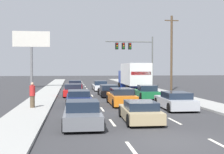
# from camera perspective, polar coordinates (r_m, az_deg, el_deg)

# --- Properties ---
(ground_plane) EXTENTS (140.00, 140.00, 0.00)m
(ground_plane) POSITION_cam_1_polar(r_m,az_deg,el_deg) (36.10, -1.84, -2.77)
(ground_plane) COLOR #333335
(sidewalk_right) EXTENTS (2.42, 80.00, 0.14)m
(sidewalk_right) POSITION_cam_1_polar(r_m,az_deg,el_deg) (32.57, 10.51, -3.17)
(sidewalk_right) COLOR #9E9E99
(sidewalk_right) RESTS_ON ground_plane
(sidewalk_left) EXTENTS (2.42, 80.00, 0.14)m
(sidewalk_left) POSITION_cam_1_polar(r_m,az_deg,el_deg) (31.02, -12.80, -3.43)
(sidewalk_left) COLOR #9E9E99
(sidewalk_left) RESTS_ON ground_plane
(lane_markings) EXTENTS (3.54, 62.00, 0.01)m
(lane_markings) POSITION_cam_1_polar(r_m,az_deg,el_deg) (35.44, -1.72, -2.84)
(lane_markings) COLOR silver
(lane_markings) RESTS_ON ground_plane
(car_maroon) EXTENTS (1.85, 4.10, 1.27)m
(car_maroon) POSITION_cam_1_polar(r_m,az_deg,el_deg) (37.90, -7.24, -1.69)
(car_maroon) COLOR maroon
(car_maroon) RESTS_ON ground_plane
(car_red) EXTENTS (2.01, 4.14, 1.26)m
(car_red) POSITION_cam_1_polar(r_m,az_deg,el_deg) (29.78, -7.56, -2.67)
(car_red) COLOR red
(car_red) RESTS_ON ground_plane
(car_navy) EXTENTS (1.92, 4.61, 1.17)m
(car_navy) POSITION_cam_1_polar(r_m,az_deg,el_deg) (22.56, -6.51, -4.14)
(car_navy) COLOR #141E4C
(car_navy) RESTS_ON ground_plane
(car_gray) EXTENTS (1.93, 4.13, 1.26)m
(car_gray) POSITION_cam_1_polar(r_m,az_deg,el_deg) (14.75, -5.80, -7.25)
(car_gray) COLOR slate
(car_gray) RESTS_ON ground_plane
(car_white) EXTENTS (1.84, 4.62, 1.21)m
(car_white) POSITION_cam_1_polar(r_m,az_deg,el_deg) (37.51, -2.34, -1.76)
(car_white) COLOR white
(car_white) RESTS_ON ground_plane
(car_black) EXTENTS (1.92, 4.66, 1.15)m
(car_black) POSITION_cam_1_polar(r_m,az_deg,el_deg) (29.74, -0.65, -2.70)
(car_black) COLOR black
(car_black) RESTS_ON ground_plane
(car_orange) EXTENTS (1.87, 4.41, 1.30)m
(car_orange) POSITION_cam_1_polar(r_m,az_deg,el_deg) (22.70, 1.83, -3.94)
(car_orange) COLOR orange
(car_orange) RESTS_ON ground_plane
(car_tan) EXTENTS (1.97, 4.06, 1.11)m
(car_tan) POSITION_cam_1_polar(r_m,az_deg,el_deg) (15.85, 5.47, -6.75)
(car_tan) COLOR tan
(car_tan) RESTS_ON ground_plane
(box_truck) EXTENTS (2.73, 8.65, 3.39)m
(box_truck) POSITION_cam_1_polar(r_m,az_deg,el_deg) (35.04, 4.20, 0.30)
(box_truck) COLOR white
(box_truck) RESTS_ON ground_plane
(car_green) EXTENTS (1.98, 4.22, 1.25)m
(car_green) POSITION_cam_1_polar(r_m,az_deg,el_deg) (27.90, 6.78, -2.98)
(car_green) COLOR #196B38
(car_green) RESTS_ON ground_plane
(car_silver) EXTENTS (2.10, 4.38, 1.21)m
(car_silver) POSITION_cam_1_polar(r_m,az_deg,el_deg) (20.94, 12.20, -4.58)
(car_silver) COLOR #B7BABF
(car_silver) RESTS_ON ground_plane
(traffic_signal_mast) EXTENTS (7.12, 0.69, 7.49)m
(traffic_signal_mast) POSITION_cam_1_polar(r_m,az_deg,el_deg) (43.25, 3.85, 5.31)
(traffic_signal_mast) COLOR #595B56
(traffic_signal_mast) RESTS_ON ground_plane
(utility_pole_mid) EXTENTS (1.80, 0.28, 9.46)m
(utility_pole_mid) POSITION_cam_1_polar(r_m,az_deg,el_deg) (38.04, 11.50, 4.77)
(utility_pole_mid) COLOR brown
(utility_pole_mid) RESTS_ON ground_plane
(roadside_billboard) EXTENTS (5.10, 0.36, 7.98)m
(roadside_billboard) POSITION_cam_1_polar(r_m,az_deg,el_deg) (42.58, -15.42, 5.79)
(roadside_billboard) COLOR slate
(roadside_billboard) RESTS_ON ground_plane
(pedestrian_near_corner) EXTENTS (0.38, 0.38, 1.74)m
(pedestrian_near_corner) POSITION_cam_1_polar(r_m,az_deg,el_deg) (20.88, -15.24, -3.40)
(pedestrian_near_corner) COLOR brown
(pedestrian_near_corner) RESTS_ON sidewalk_left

